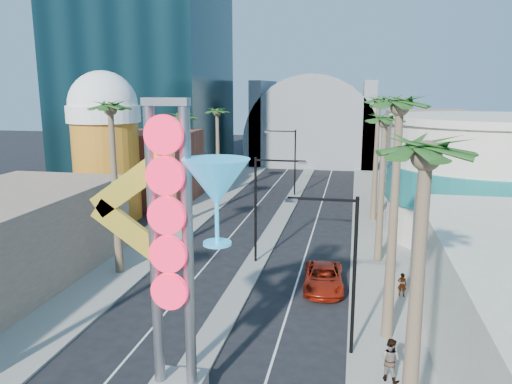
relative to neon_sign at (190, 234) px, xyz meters
The scene contains 22 objects.
sidewalk_west 34.43m from the neon_sign, 107.85° to the left, with size 5.00×100.00×0.15m, color gray.
sidewalk_east 33.97m from the neon_sign, 74.84° to the left, with size 5.00×100.00×0.15m, color gray.
median 35.79m from the neon_sign, 91.33° to the left, with size 1.60×84.00×0.15m, color gray.
brick_filler_west 39.01m from the neon_sign, 115.64° to the left, with size 10.00×10.00×8.00m, color brown.
filler_east 47.58m from the neon_sign, 71.37° to the left, with size 10.00×20.00×10.00m, color #8D6E5B.
beer_mug 32.39m from the neon_sign, 123.38° to the left, with size 7.00×7.00×14.50m.
turquoise_building 32.10m from the neon_sign, 57.56° to the left, with size 16.60×16.60×10.60m.
canopy 69.11m from the neon_sign, 90.68° to the left, with size 22.00×16.00×22.00m.
neon_sign is the anchor object (origin of this frame).
streetlight_0 17.21m from the neon_sign, 90.90° to the left, with size 3.79×0.25×8.00m.
streetlight_1 41.13m from the neon_sign, 91.90° to the left, with size 3.79×0.25×8.00m.
streetlight_2 8.15m from the neon_sign, 40.46° to the left, with size 3.45×0.25×8.00m.
palm_1 16.70m from the neon_sign, 126.98° to the left, with size 2.40×2.40×12.70m.
palm_2 28.85m from the neon_sign, 109.95° to the left, with size 2.40×2.40×11.20m.
palm_3 40.31m from the neon_sign, 104.11° to the left, with size 2.40×2.40×11.20m.
palm_4 9.23m from the neon_sign, 19.89° to the right, with size 2.40×2.40×12.20m.
palm_5 11.50m from the neon_sign, 40.70° to the left, with size 2.40×2.40×13.20m.
palm_6 20.89m from the neon_sign, 66.74° to the left, with size 2.40×2.40×11.70m.
palm_7 32.29m from the neon_sign, 75.23° to the left, with size 2.40×2.40×12.70m.
red_pickup 15.31m from the neon_sign, 71.05° to the left, with size 2.51×5.44×1.51m, color #9F1E0C.
pedestrian_a 16.90m from the neon_sign, 53.17° to the left, with size 0.56×0.36×1.52m, color gray.
pedestrian_b 10.58m from the neon_sign, 20.37° to the left, with size 0.96×0.75×1.98m, color gray.
Camera 1 is at (7.00, -14.84, 12.93)m, focal length 35.00 mm.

